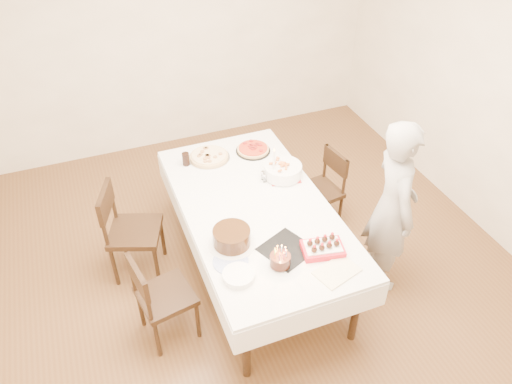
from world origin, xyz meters
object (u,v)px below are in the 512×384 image
object	(u,v)px
chair_left_savory	(135,232)
cola_glass	(186,159)
dining_table	(256,240)
layer_cake	(232,237)
chair_left_dessert	(166,296)
chair_right_savory	(319,192)
pizza_white	(209,157)
taper_candle	(274,164)
person	(392,207)
strawberry_box	(323,248)
pizza_pepperoni	(253,149)
birthday_cake	(280,257)
pasta_bowl	(283,170)

from	to	relation	value
chair_left_savory	cola_glass	world-z (taller)	chair_left_savory
dining_table	layer_cake	world-z (taller)	layer_cake
chair_left_dessert	cola_glass	bearing A→B (deg)	-124.01
chair_right_savory	chair_left_savory	distance (m)	1.74
pizza_white	taper_candle	size ratio (longest dim) A/B	1.17
dining_table	chair_right_savory	world-z (taller)	chair_right_savory
person	layer_cake	distance (m)	1.33
chair_left_dessert	strawberry_box	distance (m)	1.23
chair_left_dessert	pizza_pepperoni	xyz separation A→B (m)	(1.13, 1.11, 0.36)
person	cola_glass	size ratio (longest dim) A/B	12.92
pizza_pepperoni	birthday_cake	world-z (taller)	birthday_cake
chair_left_savory	layer_cake	world-z (taller)	chair_left_savory
chair_right_savory	pizza_white	size ratio (longest dim) A/B	2.08
chair_right_savory	pasta_bowl	bearing A→B (deg)	-178.51
cola_glass	pizza_pepperoni	bearing A→B (deg)	-1.66
dining_table	person	distance (m)	1.16
dining_table	pizza_white	size ratio (longest dim) A/B	5.59
birthday_cake	taper_candle	bearing A→B (deg)	69.72
pizza_white	chair_left_savory	bearing A→B (deg)	-153.50
taper_candle	pizza_white	bearing A→B (deg)	129.57
taper_candle	birthday_cake	bearing A→B (deg)	-110.28
dining_table	pizza_pepperoni	size ratio (longest dim) A/B	6.65
pizza_pepperoni	strawberry_box	world-z (taller)	strawberry_box
chair_right_savory	strawberry_box	world-z (taller)	strawberry_box
pizza_white	pizza_pepperoni	xyz separation A→B (m)	(0.42, -0.04, 0.00)
strawberry_box	person	bearing A→B (deg)	15.95
pasta_bowl	pizza_white	bearing A→B (deg)	136.58
chair_left_dessert	pizza_pepperoni	size ratio (longest dim) A/B	2.59
dining_table	pizza_white	world-z (taller)	pizza_white
dining_table	person	xyz separation A→B (m)	(1.00, -0.44, 0.41)
pasta_bowl	birthday_cake	distance (m)	1.06
layer_cake	chair_left_savory	bearing A→B (deg)	130.55
chair_right_savory	dining_table	bearing A→B (deg)	-163.11
chair_right_savory	cola_glass	bearing A→B (deg)	152.43
chair_right_savory	layer_cake	world-z (taller)	layer_cake
chair_left_savory	pizza_white	distance (m)	0.95
pizza_pepperoni	person	bearing A→B (deg)	-58.70
chair_right_savory	pizza_white	bearing A→B (deg)	147.51
pasta_bowl	birthday_cake	world-z (taller)	birthday_cake
pasta_bowl	chair_left_dessert	bearing A→B (deg)	-152.03
pizza_pepperoni	taper_candle	bearing A→B (deg)	-89.35
birthday_cake	strawberry_box	bearing A→B (deg)	2.09
chair_right_savory	chair_left_savory	bearing A→B (deg)	170.83
dining_table	chair_left_dessert	bearing A→B (deg)	-157.74
person	layer_cake	bearing A→B (deg)	98.61
layer_cake	birthday_cake	bearing A→B (deg)	-52.76
dining_table	chair_left_savory	bearing A→B (deg)	157.51
pizza_white	chair_right_savory	bearing A→B (deg)	-23.90
pizza_white	layer_cake	world-z (taller)	layer_cake
pizza_white	person	bearing A→B (deg)	-47.13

